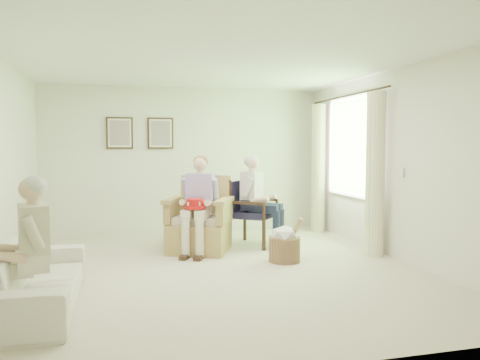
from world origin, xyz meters
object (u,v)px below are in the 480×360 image
(person_wicker, at_px, (200,197))
(red_hat, at_px, (195,204))
(wicker_armchair, at_px, (199,227))
(person_dark, at_px, (255,194))
(hatbox, at_px, (285,244))
(wood_armchair, at_px, (252,209))
(sofa, at_px, (35,278))
(person_sofa, at_px, (28,240))

(person_wicker, distance_m, red_hat, 0.22)
(wicker_armchair, relative_size, person_dark, 0.80)
(red_hat, bearing_deg, wicker_armchair, 71.85)
(person_dark, bearing_deg, hatbox, -136.53)
(person_dark, bearing_deg, wood_armchair, 37.62)
(sofa, distance_m, person_dark, 3.59)
(person_wicker, bearing_deg, red_hat, -96.42)
(person_wicker, bearing_deg, person_dark, 40.88)
(wood_armchair, xyz_separation_m, hatbox, (0.11, -1.22, -0.31))
(wood_armchair, relative_size, sofa, 0.51)
(person_dark, bearing_deg, person_sofa, 168.64)
(wicker_armchair, bearing_deg, red_hat, -83.91)
(sofa, distance_m, person_wicker, 2.75)
(red_hat, bearing_deg, person_wicker, 59.35)
(person_dark, xyz_separation_m, red_hat, (-1.01, -0.45, -0.08))
(wicker_armchair, xyz_separation_m, hatbox, (1.01, -0.93, -0.11))
(person_dark, relative_size, hatbox, 2.23)
(wood_armchair, xyz_separation_m, person_wicker, (-0.90, -0.44, 0.26))
(person_sofa, height_order, hatbox, person_sofa)
(person_wicker, relative_size, person_dark, 1.00)
(wood_armchair, relative_size, red_hat, 3.29)
(red_hat, relative_size, hatbox, 0.49)
(wood_armchair, relative_size, person_sofa, 0.81)
(person_sofa, xyz_separation_m, hatbox, (2.92, 1.40, -0.46))
(person_wicker, bearing_deg, wicker_armchair, 114.24)
(person_sofa, distance_m, hatbox, 3.27)
(red_hat, distance_m, hatbox, 1.36)
(sofa, xyz_separation_m, hatbox, (2.92, 1.12, -0.05))
(wicker_armchair, height_order, person_wicker, person_wicker)
(sofa, bearing_deg, person_dark, -52.39)
(red_hat, height_order, hatbox, red_hat)
(wicker_armchair, xyz_separation_m, person_sofa, (-1.92, -2.33, 0.35))
(wood_armchair, height_order, red_hat, wood_armchair)
(sofa, bearing_deg, hatbox, -69.07)
(sofa, bearing_deg, wicker_armchair, -43.12)
(wood_armchair, bearing_deg, red_hat, 159.05)
(wicker_armchair, height_order, sofa, wicker_armchair)
(person_wicker, height_order, red_hat, person_wicker)
(person_wicker, distance_m, person_sofa, 2.91)
(sofa, xyz_separation_m, person_dark, (2.82, 2.17, 0.53))
(hatbox, bearing_deg, person_dark, 95.85)
(person_sofa, relative_size, hatbox, 2.01)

